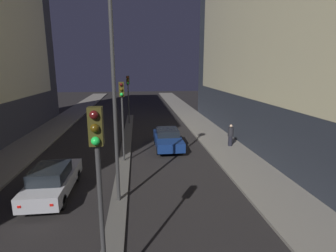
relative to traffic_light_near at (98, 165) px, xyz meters
The scene contains 8 objects.
median_strip 12.77m from the traffic_light_near, 90.00° to the left, with size 0.76×30.14×0.13m.
traffic_light_near is the anchor object (origin of this frame).
traffic_light_mid 10.44m from the traffic_light_near, 90.00° to the left, with size 0.32×0.42×5.08m.
traffic_light_far 22.25m from the traffic_light_near, 90.00° to the left, with size 0.32×0.42×5.08m.
street_lamp 6.07m from the traffic_light_near, 90.00° to the left, with size 0.61×0.61×9.51m.
car_left_lane 7.70m from the traffic_light_near, 116.89° to the left, with size 1.76×4.70×1.54m.
car_right_lane 13.99m from the traffic_light_near, 76.45° to the left, with size 1.93×4.67×1.43m.
pedestrian_on_right_sidewalk 15.39m from the traffic_light_near, 57.96° to the left, with size 0.44×0.44×1.68m.
Camera 1 is at (0.97, -2.12, 6.09)m, focal length 28.00 mm.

